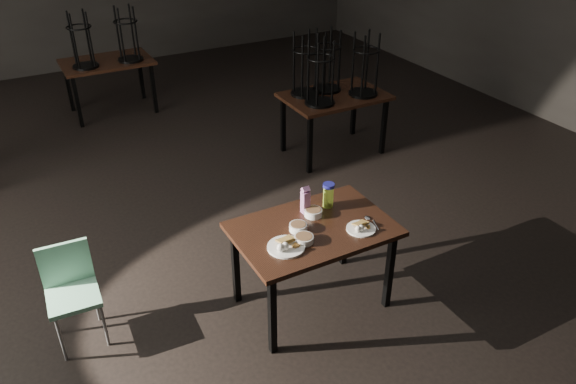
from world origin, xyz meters
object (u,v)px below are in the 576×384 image
juice_carton (305,201)px  school_chair (71,286)px  water_bottle (328,195)px  main_table (313,236)px

juice_carton → school_chair: size_ratio=0.30×
water_bottle → school_chair: (-1.99, 0.34, -0.38)m
main_table → water_bottle: (0.26, 0.20, 0.18)m
water_bottle → school_chair: water_bottle is taller
main_table → juice_carton: size_ratio=5.10×
main_table → water_bottle: 0.37m
main_table → school_chair: (-1.73, 0.54, -0.20)m
main_table → water_bottle: bearing=38.1°
juice_carton → water_bottle: bearing=-1.9°
juice_carton → school_chair: (-1.78, 0.33, -0.39)m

